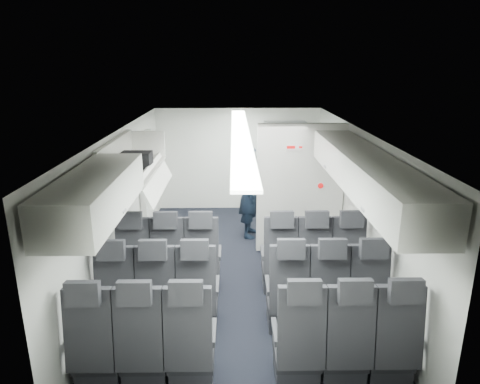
{
  "coord_description": "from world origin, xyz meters",
  "views": [
    {
      "loc": [
        -0.1,
        -5.84,
        3.05
      ],
      "look_at": [
        0.0,
        0.4,
        1.15
      ],
      "focal_mm": 32.0,
      "sensor_mm": 36.0,
      "label": 1
    }
  ],
  "objects_px": {
    "seat_row_rear": "(244,348)",
    "galley_unit": "(284,168)",
    "flight_attendant": "(250,192)",
    "carry_on_bag": "(137,161)",
    "boarding_door": "(148,184)",
    "seat_row_front": "(241,264)",
    "seat_row_mid": "(242,299)"
  },
  "relations": [
    {
      "from": "seat_row_rear",
      "to": "galley_unit",
      "type": "height_order",
      "value": "galley_unit"
    },
    {
      "from": "flight_attendant",
      "to": "carry_on_bag",
      "type": "distance_m",
      "value": 2.48
    },
    {
      "from": "boarding_door",
      "to": "seat_row_front",
      "type": "bearing_deg",
      "value": -51.84
    },
    {
      "from": "seat_row_front",
      "to": "galley_unit",
      "type": "height_order",
      "value": "galley_unit"
    },
    {
      "from": "galley_unit",
      "to": "carry_on_bag",
      "type": "bearing_deg",
      "value": -129.15
    },
    {
      "from": "seat_row_front",
      "to": "boarding_door",
      "type": "xyz_separation_m",
      "value": [
        -1.64,
        2.09,
        0.55
      ]
    },
    {
      "from": "seat_row_mid",
      "to": "carry_on_bag",
      "type": "relative_size",
      "value": 8.32
    },
    {
      "from": "seat_row_front",
      "to": "flight_attendant",
      "type": "height_order",
      "value": "flight_attendant"
    },
    {
      "from": "galley_unit",
      "to": "boarding_door",
      "type": "height_order",
      "value": "galley_unit"
    },
    {
      "from": "seat_row_mid",
      "to": "galley_unit",
      "type": "height_order",
      "value": "galley_unit"
    },
    {
      "from": "galley_unit",
      "to": "boarding_door",
      "type": "distance_m",
      "value": 2.84
    },
    {
      "from": "flight_attendant",
      "to": "carry_on_bag",
      "type": "xyz_separation_m",
      "value": [
        -1.61,
        -1.64,
        0.94
      ]
    },
    {
      "from": "galley_unit",
      "to": "boarding_door",
      "type": "xyz_separation_m",
      "value": [
        -2.59,
        -1.17,
        0.0
      ]
    },
    {
      "from": "flight_attendant",
      "to": "galley_unit",
      "type": "bearing_deg",
      "value": -21.39
    },
    {
      "from": "seat_row_front",
      "to": "galley_unit",
      "type": "bearing_deg",
      "value": 73.72
    },
    {
      "from": "seat_row_mid",
      "to": "seat_row_rear",
      "type": "bearing_deg",
      "value": -90.0
    },
    {
      "from": "seat_row_front",
      "to": "boarding_door",
      "type": "bearing_deg",
      "value": 128.16
    },
    {
      "from": "seat_row_mid",
      "to": "seat_row_rear",
      "type": "height_order",
      "value": "same"
    },
    {
      "from": "galley_unit",
      "to": "seat_row_mid",
      "type": "bearing_deg",
      "value": -102.88
    },
    {
      "from": "boarding_door",
      "to": "flight_attendant",
      "type": "xyz_separation_m",
      "value": [
        1.84,
        -0.09,
        -0.13
      ]
    },
    {
      "from": "galley_unit",
      "to": "seat_row_front",
      "type": "bearing_deg",
      "value": -106.28
    },
    {
      "from": "seat_row_mid",
      "to": "boarding_door",
      "type": "bearing_deg",
      "value": 118.77
    },
    {
      "from": "seat_row_front",
      "to": "carry_on_bag",
      "type": "xyz_separation_m",
      "value": [
        -1.41,
        0.36,
        1.37
      ]
    },
    {
      "from": "seat_row_mid",
      "to": "flight_attendant",
      "type": "relative_size",
      "value": 2.01
    },
    {
      "from": "galley_unit",
      "to": "flight_attendant",
      "type": "bearing_deg",
      "value": -120.63
    },
    {
      "from": "seat_row_front",
      "to": "seat_row_mid",
      "type": "relative_size",
      "value": 1.0
    },
    {
      "from": "seat_row_mid",
      "to": "carry_on_bag",
      "type": "bearing_deg",
      "value": 138.29
    },
    {
      "from": "seat_row_rear",
      "to": "seat_row_front",
      "type": "bearing_deg",
      "value": 90.0
    },
    {
      "from": "boarding_door",
      "to": "galley_unit",
      "type": "bearing_deg",
      "value": 24.28
    },
    {
      "from": "boarding_door",
      "to": "flight_attendant",
      "type": "height_order",
      "value": "boarding_door"
    },
    {
      "from": "seat_row_front",
      "to": "seat_row_mid",
      "type": "height_order",
      "value": "same"
    },
    {
      "from": "seat_row_rear",
      "to": "flight_attendant",
      "type": "height_order",
      "value": "flight_attendant"
    }
  ]
}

